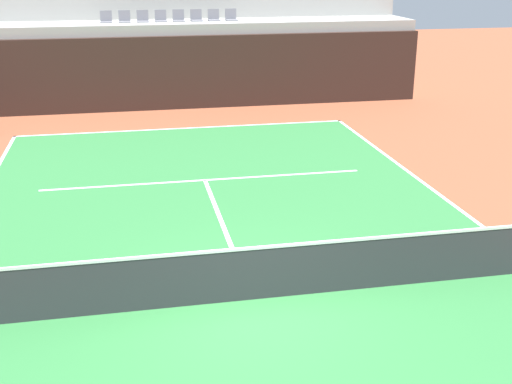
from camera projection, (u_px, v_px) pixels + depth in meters
name	position (u px, v px, depth m)	size (l,w,h in m)	color
ground_plane	(252.00, 300.00, 11.13)	(80.00, 80.00, 0.00)	brown
court_surface	(252.00, 300.00, 11.13)	(11.00, 24.00, 0.01)	#2D7238
baseline_far	(184.00, 128.00, 22.15)	(11.00, 0.10, 0.00)	white
service_line_far	(205.00, 180.00, 17.03)	(8.26, 0.10, 0.00)	white
centre_service_line	(224.00, 227.00, 14.08)	(0.10, 6.40, 0.00)	white
back_wall	(175.00, 73.00, 24.61)	(19.09, 0.30, 2.70)	black
stands_tier_lower	(172.00, 62.00, 25.79)	(19.09, 2.40, 3.10)	#9E9E99
stands_tier_upper	(167.00, 43.00, 27.84)	(19.09, 2.40, 4.04)	#9E9E99
seating_row_lower	(170.00, 18.00, 25.31)	(5.22, 0.44, 0.44)	slate
tennis_net	(252.00, 273.00, 10.96)	(11.08, 0.08, 1.07)	black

